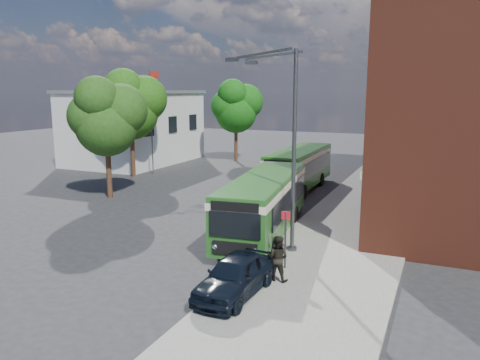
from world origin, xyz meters
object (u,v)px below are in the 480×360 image
at_px(bus_front, 264,200).
at_px(parked_car, 236,275).
at_px(bus_rear, 299,165).
at_px(street_lamp, 286,148).

height_order(bus_front, parked_car, bus_front).
bearing_deg(parked_car, bus_rear, 102.72).
height_order(bus_front, bus_rear, same).
height_order(street_lamp, parked_car, street_lamp).
xyz_separation_m(bus_rear, parked_car, (3.36, -18.86, -0.97)).
xyz_separation_m(street_lamp, bus_rear, (-3.40, 13.56, -2.96)).
xyz_separation_m(bus_front, parked_car, (1.77, -7.44, -0.97)).
xyz_separation_m(bus_front, bus_rear, (-1.59, 11.43, -0.00)).
relative_size(bus_front, parked_car, 2.54).
xyz_separation_m(street_lamp, bus_front, (-1.81, 2.13, -2.96)).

